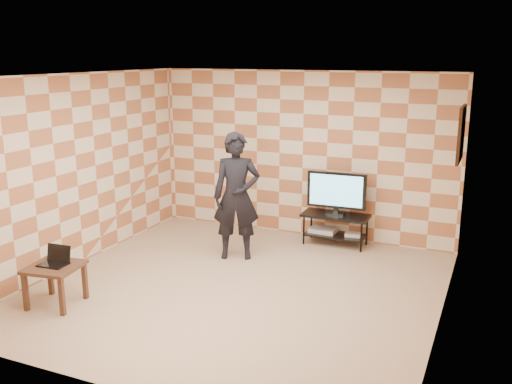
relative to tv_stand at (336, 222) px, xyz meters
The scene contains 14 objects.
floor 2.32m from the tv_stand, 107.13° to the right, with size 5.00×5.00×0.00m, color #9E8368.
wall_back 1.23m from the tv_stand, 155.01° to the left, with size 5.00×0.02×2.70m, color beige.
wall_front 4.84m from the tv_stand, 98.18° to the right, with size 5.00×0.02×2.70m, color beige.
wall_left 3.98m from the tv_stand, 145.44° to the right, with size 0.02×5.00×2.70m, color beige.
wall_right 3.01m from the tv_stand, 50.12° to the right, with size 0.02×5.00×2.70m, color beige.
ceiling 3.27m from the tv_stand, 107.13° to the right, with size 5.00×5.00×0.02m, color white.
wall_art 2.48m from the tv_stand, 19.50° to the right, with size 0.04×0.72×0.72m.
tv_stand is the anchor object (origin of this frame).
tv 0.51m from the tv_stand, 92.88° to the right, with size 0.93×0.19×0.67m.
dvd_player 0.26m from the tv_stand, behind, with size 0.42×0.30×0.07m, color silver.
game_console 0.33m from the tv_stand, ahead, with size 0.24×0.17×0.05m, color silver.
side_table 4.28m from the tv_stand, 125.20° to the right, with size 0.66×0.66×0.50m.
laptop 4.25m from the tv_stand, 125.79° to the right, with size 0.34×0.28×0.22m.
person 1.73m from the tv_stand, 136.27° to the right, with size 0.68×0.45×1.87m, color black.
Camera 1 is at (2.98, -6.19, 2.97)m, focal length 40.00 mm.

